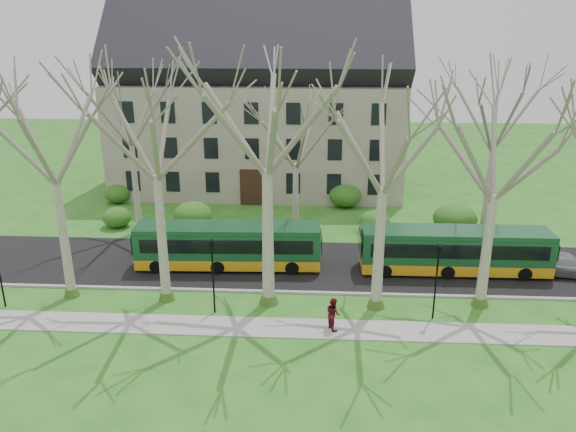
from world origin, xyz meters
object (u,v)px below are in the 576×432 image
object	(u,v)px
sedan	(566,265)
pedestrian_b	(333,314)
bus_lead	(229,245)
bus_follow	(455,250)

from	to	relation	value
sedan	pedestrian_b	distance (m)	16.60
bus_lead	sedan	size ratio (longest dim) A/B	2.50
sedan	bus_lead	bearing A→B (deg)	96.69
bus_follow	sedan	size ratio (longest dim) A/B	2.50
sedan	bus_follow	bearing A→B (deg)	96.17
bus_follow	pedestrian_b	distance (m)	10.85
bus_lead	pedestrian_b	distance (m)	10.00
bus_lead	sedan	bearing A→B (deg)	-2.25
bus_follow	sedan	world-z (taller)	bus_follow
bus_lead	bus_follow	size ratio (longest dim) A/B	1.00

